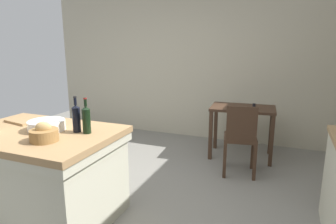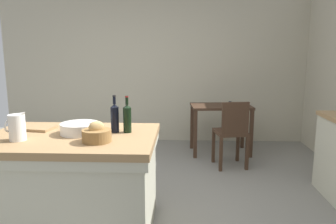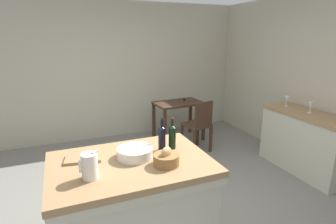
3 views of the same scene
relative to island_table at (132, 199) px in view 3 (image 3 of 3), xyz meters
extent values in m
plane|color=slate|center=(0.48, 0.45, -0.47)|extent=(6.76, 6.76, 0.00)
cube|color=#B2AA93|center=(0.48, 3.05, 0.83)|extent=(5.32, 0.12, 2.60)
cube|color=#B2AA93|center=(3.08, 0.45, 0.83)|extent=(0.12, 5.20, 2.60)
cube|color=#99754C|center=(0.00, 0.00, 0.37)|extent=(1.44, 1.00, 0.06)
cube|color=#BCBAA3|center=(0.00, 0.00, 0.30)|extent=(1.42, 0.98, 0.08)
cube|color=#BCBAA3|center=(0.00, 0.00, -0.06)|extent=(1.36, 0.92, 0.80)
cube|color=#99754C|center=(2.74, 0.46, 0.41)|extent=(0.52, 1.32, 0.04)
cube|color=#BCBAA3|center=(2.74, 0.46, -0.04)|extent=(0.49, 1.29, 0.85)
cube|color=#3D281C|center=(1.53, 2.30, 0.27)|extent=(0.94, 0.63, 0.04)
cube|color=#3D281C|center=(1.14, 2.03, -0.11)|extent=(0.05, 0.05, 0.72)
cube|color=#3D281C|center=(1.97, 2.09, -0.11)|extent=(0.05, 0.05, 0.72)
cube|color=#3D281C|center=(1.10, 2.52, -0.11)|extent=(0.05, 0.05, 0.72)
cube|color=#3D281C|center=(1.93, 2.58, -0.11)|extent=(0.05, 0.05, 0.72)
cylinder|color=black|center=(1.68, 2.37, 0.31)|extent=(0.04, 0.04, 0.05)
cube|color=#3D281C|center=(1.60, 1.70, 0.01)|extent=(0.47, 0.47, 0.04)
cube|color=#3D281C|center=(1.63, 1.52, 0.25)|extent=(0.36, 0.10, 0.42)
cube|color=#3D281C|center=(1.74, 1.91, -0.24)|extent=(0.05, 0.05, 0.46)
cube|color=#3D281C|center=(1.39, 1.85, -0.24)|extent=(0.05, 0.05, 0.46)
cube|color=#3D281C|center=(1.81, 1.56, -0.24)|extent=(0.05, 0.05, 0.46)
cube|color=#3D281C|center=(1.45, 1.49, -0.24)|extent=(0.05, 0.05, 0.46)
cylinder|color=silver|center=(-0.37, -0.18, 0.50)|extent=(0.13, 0.13, 0.21)
cone|color=silver|center=(-0.31, -0.18, 0.62)|extent=(0.07, 0.04, 0.06)
torus|color=silver|center=(-0.45, -0.18, 0.51)|extent=(0.02, 0.10, 0.10)
cylinder|color=silver|center=(0.06, 0.06, 0.44)|extent=(0.33, 0.33, 0.09)
cylinder|color=olive|center=(0.27, -0.19, 0.45)|extent=(0.23, 0.23, 0.10)
ellipsoid|color=tan|center=(0.27, -0.19, 0.52)|extent=(0.14, 0.13, 0.10)
cube|color=#99754C|center=(-0.39, 0.19, 0.41)|extent=(0.35, 0.26, 0.02)
cylinder|color=black|center=(0.46, 0.12, 0.51)|extent=(0.07, 0.07, 0.22)
cone|color=black|center=(0.46, 0.12, 0.63)|extent=(0.07, 0.07, 0.03)
cylinder|color=black|center=(0.46, 0.12, 0.68)|extent=(0.03, 0.03, 0.08)
cylinder|color=maroon|center=(0.46, 0.12, 0.72)|extent=(0.03, 0.03, 0.01)
cylinder|color=black|center=(0.35, 0.12, 0.51)|extent=(0.07, 0.07, 0.22)
cone|color=black|center=(0.35, 0.12, 0.63)|extent=(0.07, 0.07, 0.03)
cylinder|color=black|center=(0.35, 0.12, 0.69)|extent=(0.03, 0.03, 0.08)
cylinder|color=black|center=(0.35, 0.12, 0.72)|extent=(0.03, 0.03, 0.01)
cylinder|color=white|center=(2.77, 0.47, 0.43)|extent=(0.06, 0.06, 0.00)
cylinder|color=white|center=(2.77, 0.47, 0.47)|extent=(0.01, 0.01, 0.06)
cone|color=white|center=(2.77, 0.47, 0.54)|extent=(0.07, 0.07, 0.09)
cylinder|color=white|center=(2.77, 0.91, 0.43)|extent=(0.06, 0.06, 0.00)
cylinder|color=white|center=(2.77, 0.91, 0.47)|extent=(0.01, 0.01, 0.06)
cone|color=white|center=(2.77, 0.91, 0.54)|extent=(0.07, 0.07, 0.09)
camera|label=1|loc=(2.09, -1.98, 1.19)|focal=31.84mm
camera|label=2|loc=(0.95, -2.66, 1.11)|focal=35.04mm
camera|label=3|loc=(-0.52, -2.18, 1.48)|focal=28.56mm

